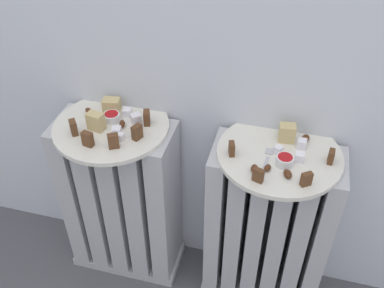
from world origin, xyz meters
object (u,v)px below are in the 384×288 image
(plate_right, at_px, (279,154))
(jam_bowl_left, at_px, (112,117))
(radiator_right, at_px, (266,231))
(fork, at_px, (267,160))
(jam_bowl_right, at_px, (285,160))
(radiator_left, at_px, (122,202))
(plate_left, at_px, (111,126))

(plate_right, xyz_separation_m, jam_bowl_left, (-0.45, 0.02, 0.02))
(radiator_right, distance_m, fork, 0.30)
(jam_bowl_right, bearing_deg, jam_bowl_left, 172.55)
(radiator_left, relative_size, fork, 5.35)
(plate_left, xyz_separation_m, jam_bowl_right, (0.46, -0.04, 0.02))
(fork, bearing_deg, jam_bowl_left, 172.31)
(plate_left, bearing_deg, plate_right, 0.00)
(fork, bearing_deg, radiator_right, 54.62)
(radiator_left, bearing_deg, plate_right, 0.00)
(radiator_left, height_order, plate_left, plate_left)
(fork, bearing_deg, plate_right, 54.62)
(plate_right, xyz_separation_m, fork, (-0.03, -0.04, 0.01))
(plate_left, relative_size, plate_right, 1.00)
(plate_left, bearing_deg, fork, -5.11)
(jam_bowl_left, bearing_deg, fork, -7.69)
(plate_right, xyz_separation_m, jam_bowl_right, (0.01, -0.04, 0.02))
(jam_bowl_right, bearing_deg, radiator_right, 109.57)
(plate_right, height_order, jam_bowl_right, jam_bowl_right)
(jam_bowl_left, bearing_deg, jam_bowl_right, -7.45)
(radiator_left, bearing_deg, jam_bowl_right, -5.09)
(fork, bearing_deg, plate_left, 174.89)
(radiator_left, distance_m, plate_right, 0.53)
(radiator_left, bearing_deg, plate_left, 0.00)
(radiator_right, relative_size, plate_left, 1.82)
(radiator_left, distance_m, radiator_right, 0.45)
(radiator_right, distance_m, plate_left, 0.53)
(radiator_left, xyz_separation_m, jam_bowl_right, (0.46, -0.04, 0.31))
(radiator_left, relative_size, jam_bowl_right, 13.08)
(plate_right, bearing_deg, plate_left, 180.00)
(radiator_left, xyz_separation_m, jam_bowl_left, (-0.00, 0.02, 0.31))
(jam_bowl_left, bearing_deg, radiator_left, -76.29)
(radiator_left, bearing_deg, fork, -5.11)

